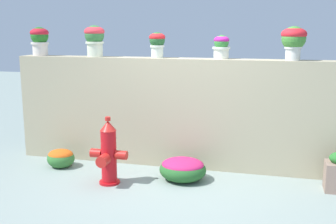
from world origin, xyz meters
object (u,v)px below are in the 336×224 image
potted_plant_0 (40,39)px  potted_plant_3 (221,46)px  flower_bush_right (183,168)px  potted_plant_2 (157,42)px  potted_plant_4 (294,39)px  flower_bush_left (61,157)px  potted_plant_1 (95,38)px  fire_hydrant (108,154)px

potted_plant_0 → potted_plant_3: size_ratio=1.34×
flower_bush_right → potted_plant_2: bearing=130.6°
potted_plant_4 → flower_bush_left: potted_plant_4 is taller
potted_plant_1 → flower_bush_right: 2.34m
potted_plant_3 → potted_plant_4: bearing=-4.3°
potted_plant_0 → potted_plant_3: 2.81m
potted_plant_1 → potted_plant_3: potted_plant_1 is taller
potted_plant_1 → potted_plant_2: 0.96m
potted_plant_2 → potted_plant_4: bearing=-0.8°
potted_plant_1 → potted_plant_3: bearing=2.0°
flower_bush_right → potted_plant_3: bearing=58.6°
potted_plant_4 → flower_bush_right: (-1.36, -0.58, -1.71)m
potted_plant_0 → potted_plant_4: size_ratio=0.98×
potted_plant_3 → potted_plant_2: bearing=-177.1°
potted_plant_0 → potted_plant_1: 0.93m
potted_plant_1 → fire_hydrant: 1.84m
fire_hydrant → flower_bush_left: bearing=154.4°
potted_plant_0 → potted_plant_1: (0.93, -0.03, 0.02)m
potted_plant_2 → potted_plant_4: potted_plant_4 is taller
potted_plant_3 → potted_plant_4: size_ratio=0.73×
fire_hydrant → potted_plant_3: bearing=38.0°
potted_plant_0 → potted_plant_1: size_ratio=0.95×
potted_plant_0 → flower_bush_left: (0.55, -0.54, -1.71)m
potted_plant_3 → flower_bush_right: (-0.40, -0.65, -1.61)m
fire_hydrant → potted_plant_0: bearing=146.6°
potted_plant_2 → flower_bush_right: bearing=-49.4°
potted_plant_1 → potted_plant_0: bearing=178.0°
potted_plant_1 → potted_plant_3: 1.88m
flower_bush_left → flower_bush_right: flower_bush_right is taller
potted_plant_2 → potted_plant_3: 0.92m
flower_bush_left → flower_bush_right: 1.86m
potted_plant_0 → flower_bush_right: bearing=-14.4°
fire_hydrant → flower_bush_left: (-0.95, 0.45, -0.26)m
fire_hydrant → flower_bush_left: size_ratio=2.20×
potted_plant_0 → flower_bush_right: 3.01m
potted_plant_3 → potted_plant_4: potted_plant_4 is taller
potted_plant_2 → fire_hydrant: 1.76m
potted_plant_4 → flower_bush_right: 2.26m
potted_plant_1 → potted_plant_4: 2.84m
potted_plant_0 → potted_plant_1: bearing=-2.0°
flower_bush_right → potted_plant_0: bearing=165.6°
potted_plant_1 → potted_plant_4: potted_plant_1 is taller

